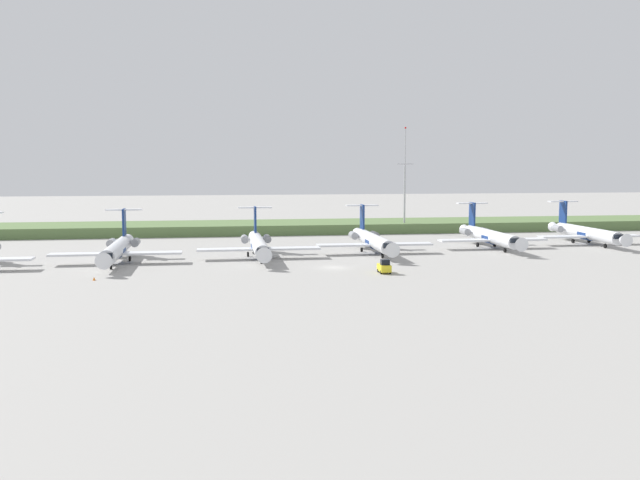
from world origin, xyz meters
The scene contains 10 objects.
ground_plane centered at (0.00, 30.00, 0.00)m, with size 500.00×500.00×0.00m, color #9E9B96.
grass_berm centered at (0.00, 63.32, 1.26)m, with size 320.00×20.00×2.51m, color #597542.
regional_jet_second centered at (-37.26, 11.44, 2.54)m, with size 22.81×31.00×9.00m.
regional_jet_third centered at (-11.91, 14.50, 2.54)m, with size 22.81×31.00×9.00m.
regional_jet_fourth centered at (10.98, 18.25, 2.54)m, with size 22.81×31.00×9.00m.
regional_jet_fifth centered at (37.14, 22.85, 2.54)m, with size 22.81×31.00×9.00m.
regional_jet_sixth centered at (60.87, 26.59, 2.54)m, with size 22.81×31.00×9.00m.
antenna_mast centered at (27.95, 56.77, 11.09)m, with size 4.40×0.50×26.86m.
baggage_tug centered at (7.08, -7.18, 1.00)m, with size 1.72×3.20×2.30m.
safety_cone_front_marker centered at (-38.17, -7.65, 0.28)m, with size 0.44×0.44×0.55m, color orange.
Camera 1 is at (-19.66, -115.74, 17.62)m, focal length 39.10 mm.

